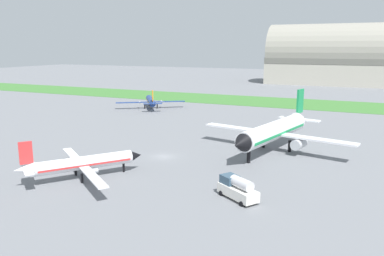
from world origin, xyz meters
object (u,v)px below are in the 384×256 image
object	(u,v)px
airplane_foreground_turboprop	(82,163)
airplane_taxiing_turboprop	(151,101)
fuel_truck_near_gate	(237,188)
airplane_midfield_jet	(275,131)

from	to	relation	value
airplane_foreground_turboprop	airplane_taxiing_turboprop	world-z (taller)	same
fuel_truck_near_gate	airplane_foreground_turboprop	bearing A→B (deg)	37.77
airplane_taxiing_turboprop	fuel_truck_near_gate	bearing A→B (deg)	-176.45
airplane_midfield_jet	airplane_taxiing_turboprop	bearing A→B (deg)	-114.23
airplane_foreground_turboprop	fuel_truck_near_gate	distance (m)	25.33
airplane_taxiing_turboprop	fuel_truck_near_gate	distance (m)	83.63
airplane_foreground_turboprop	fuel_truck_near_gate	bearing A→B (deg)	-48.89
fuel_truck_near_gate	airplane_midfield_jet	bearing A→B (deg)	-54.53
airplane_midfield_jet	airplane_taxiing_turboprop	distance (m)	63.43
airplane_foreground_turboprop	airplane_midfield_jet	world-z (taller)	airplane_midfield_jet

